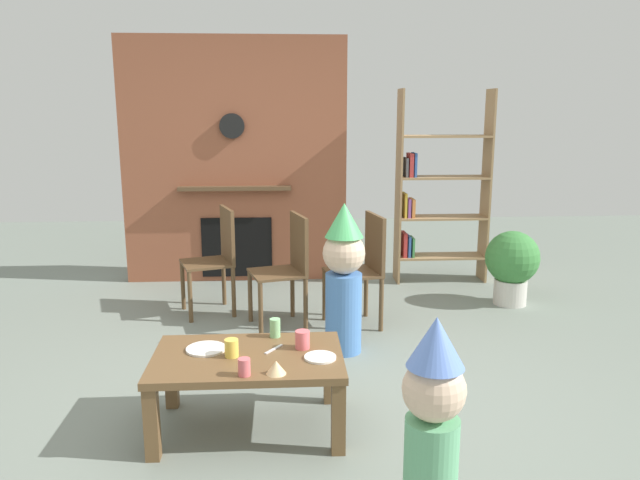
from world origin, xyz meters
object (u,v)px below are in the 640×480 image
(birthday_cake_slice, at_px, (276,367))
(dining_chair_right, at_px, (364,263))
(child_in_pink, at_px, (344,275))
(dining_chair_middle, at_px, (288,264))
(bookshelf, at_px, (435,195))
(paper_cup_near_right, at_px, (302,340))
(dining_chair_left, at_px, (217,254))
(paper_cup_center, at_px, (244,367))
(paper_plate_rear, at_px, (320,357))
(paper_cup_far_left, at_px, (275,328))
(child_with_cone_hat, at_px, (433,421))
(paper_cup_near_left, at_px, (232,348))
(coffee_table, at_px, (248,367))
(paper_plate_front, at_px, (206,349))
(potted_plant_tall, at_px, (512,263))

(birthday_cake_slice, height_order, dining_chair_right, dining_chair_right)
(child_in_pink, bearing_deg, dining_chair_middle, -115.36)
(bookshelf, bearing_deg, dining_chair_right, -125.10)
(paper_cup_near_right, distance_m, dining_chair_left, 2.01)
(paper_cup_center, height_order, dining_chair_left, dining_chair_left)
(birthday_cake_slice, bearing_deg, paper_plate_rear, 37.44)
(paper_cup_far_left, bearing_deg, paper_cup_center, -105.91)
(bookshelf, xyz_separation_m, child_with_cone_hat, (-0.92, -3.70, -0.38))
(birthday_cake_slice, bearing_deg, paper_cup_far_left, 91.18)
(paper_cup_near_left, height_order, child_in_pink, child_in_pink)
(coffee_table, distance_m, birthday_cake_slice, 0.31)
(dining_chair_right, bearing_deg, dining_chair_middle, -14.10)
(paper_cup_near_right, height_order, dining_chair_right, dining_chair_right)
(paper_cup_center, bearing_deg, paper_cup_near_right, 47.93)
(bookshelf, relative_size, paper_cup_near_left, 19.83)
(paper_plate_front, distance_m, child_with_cone_hat, 1.39)
(paper_plate_rear, relative_size, child_in_pink, 0.16)
(dining_chair_left, distance_m, dining_chair_middle, 0.70)
(paper_plate_rear, bearing_deg, birthday_cake_slice, -142.56)
(child_in_pink, bearing_deg, dining_chair_right, -170.82)
(paper_cup_near_right, relative_size, potted_plant_tall, 0.15)
(paper_cup_near_right, distance_m, child_in_pink, 1.03)
(paper_cup_far_left, bearing_deg, paper_plate_front, -155.19)
(dining_chair_left, distance_m, dining_chair_right, 1.26)
(paper_plate_front, relative_size, child_in_pink, 0.20)
(child_in_pink, xyz_separation_m, potted_plant_tall, (1.60, 0.99, -0.19))
(child_with_cone_hat, bearing_deg, paper_cup_near_right, -14.74)
(dining_chair_left, height_order, dining_chair_right, same)
(coffee_table, distance_m, potted_plant_tall, 3.01)
(paper_cup_far_left, xyz_separation_m, potted_plant_tall, (2.07, 1.78, -0.10))
(paper_plate_rear, xyz_separation_m, child_in_pink, (0.24, 1.11, 0.14))
(child_in_pink, bearing_deg, child_with_cone_hat, 35.61)
(paper_plate_rear, relative_size, child_with_cone_hat, 0.18)
(coffee_table, distance_m, paper_cup_near_left, 0.14)
(potted_plant_tall, bearing_deg, dining_chair_left, -178.73)
(child_with_cone_hat, bearing_deg, dining_chair_left, -20.33)
(dining_chair_left, bearing_deg, child_with_cone_hat, 93.73)
(child_with_cone_hat, xyz_separation_m, potted_plant_tall, (1.43, 2.90, -0.11))
(paper_cup_near_left, xyz_separation_m, child_with_cone_hat, (0.87, -0.85, 0.02))
(paper_cup_near_left, relative_size, child_in_pink, 0.09)
(paper_plate_front, bearing_deg, dining_chair_middle, 73.18)
(paper_cup_far_left, xyz_separation_m, paper_plate_rear, (0.24, -0.33, -0.05))
(coffee_table, bearing_deg, dining_chair_right, 62.37)
(bookshelf, bearing_deg, child_in_pink, -121.31)
(paper_cup_center, bearing_deg, bookshelf, 61.03)
(dining_chair_left, bearing_deg, paper_cup_center, 80.90)
(child_in_pink, bearing_deg, potted_plant_tall, 152.44)
(paper_cup_far_left, relative_size, dining_chair_right, 0.12)
(paper_cup_center, height_order, child_with_cone_hat, child_with_cone_hat)
(dining_chair_right, bearing_deg, dining_chair_left, -29.55)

